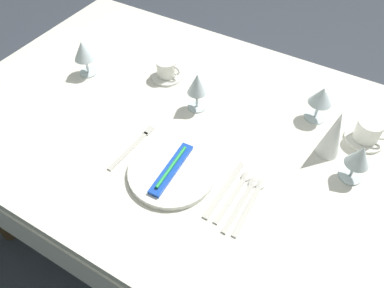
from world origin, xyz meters
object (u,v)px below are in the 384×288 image
fork_outer (134,145)px  coffee_cup_left (369,130)px  spoon_soup (237,190)px  wine_glass_left (83,52)px  spoon_dessert (244,197)px  coffee_cup_right (167,68)px  napkin_folded (334,133)px  wine_glass_far (321,97)px  spoon_tea (253,199)px  toothbrush_package (171,169)px  wine_glass_centre (359,158)px  wine_glass_right (197,85)px  dinner_plate (172,172)px  dinner_knife (224,190)px

fork_outer → coffee_cup_left: (0.63, 0.40, 0.04)m
spoon_soup → wine_glass_left: (-0.74, 0.21, 0.09)m
spoon_dessert → coffee_cup_right: size_ratio=2.19×
coffee_cup_left → wine_glass_left: wine_glass_left is taller
wine_glass_left → napkin_folded: bearing=4.3°
spoon_dessert → wine_glass_left: 0.81m
spoon_soup → wine_glass_far: bearing=76.7°
coffee_cup_right → spoon_dessert: bearing=-35.7°
wine_glass_far → spoon_tea: bearing=-96.1°
toothbrush_package → napkin_folded: napkin_folded is taller
toothbrush_package → coffee_cup_right: coffee_cup_right is taller
spoon_soup → fork_outer: bearing=-178.2°
coffee_cup_left → wine_glass_centre: 0.18m
wine_glass_right → wine_glass_far: size_ratio=1.12×
dinner_plate → spoon_soup: (0.20, 0.05, -0.01)m
wine_glass_right → wine_glass_left: bearing=-174.7°
coffee_cup_right → wine_glass_left: wine_glass_left is taller
coffee_cup_left → spoon_dessert: bearing=-120.9°
dinner_knife → wine_glass_left: wine_glass_left is taller
dinner_plate → coffee_cup_right: bearing=124.7°
dinner_plate → wine_glass_centre: 0.54m
wine_glass_far → napkin_folded: (0.08, -0.13, -0.01)m
wine_glass_left → wine_glass_far: size_ratio=1.08×
fork_outer → napkin_folded: (0.54, 0.29, 0.08)m
spoon_soup → wine_glass_far: 0.43m
dinner_plate → dinner_knife: 0.17m
toothbrush_package → spoon_tea: bearing=8.7°
fork_outer → spoon_tea: (0.42, 0.00, 0.00)m
dinner_plate → fork_outer: bearing=168.5°
napkin_folded → spoon_soup: bearing=-123.0°
toothbrush_package → coffee_cup_right: size_ratio=2.18×
toothbrush_package → spoon_soup: bearing=12.9°
toothbrush_package → spoon_tea: size_ratio=0.99×
toothbrush_package → fork_outer: toothbrush_package is taller
coffee_cup_right → wine_glass_left: size_ratio=0.69×
dinner_plate → dinner_knife: bearing=8.4°
spoon_tea → wine_glass_far: 0.43m
toothbrush_package → napkin_folded: bearing=40.6°
spoon_soup → wine_glass_centre: wine_glass_centre is taller
spoon_soup → wine_glass_centre: (0.27, 0.22, 0.09)m
spoon_tea → napkin_folded: (0.13, 0.28, 0.08)m
spoon_dessert → napkin_folded: napkin_folded is taller
dinner_plate → coffee_cup_right: coffee_cup_right is taller
spoon_soup → coffee_cup_left: (0.27, 0.39, 0.04)m
napkin_folded → coffee_cup_left: bearing=51.5°
spoon_dessert → napkin_folded: 0.34m
dinner_plate → napkin_folded: napkin_folded is taller
coffee_cup_left → napkin_folded: (-0.09, -0.11, 0.04)m
wine_glass_right → napkin_folded: 0.46m
coffee_cup_right → fork_outer: bearing=-73.9°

